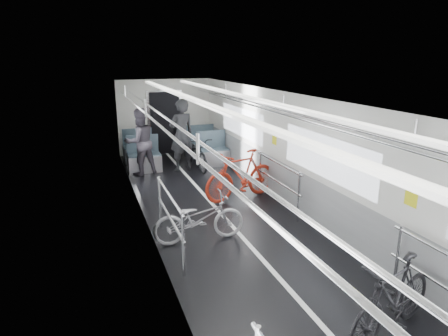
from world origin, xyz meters
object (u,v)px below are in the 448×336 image
Objects in this scene: bike_right_far at (241,175)px; bike_aisle at (196,153)px; bike_right_near at (393,298)px; bike_left_far at (199,218)px; person_standing at (182,135)px; person_seated at (140,142)px.

bike_aisle is at bearing 173.01° from bike_right_far.
bike_right_far reaches higher than bike_right_near.
bike_left_far is 0.90× the size of bike_aisle.
bike_left_far is 4.62m from bike_aisle.
bike_right_near is at bearing -92.70° from bike_aisle.
bike_right_far is 0.93× the size of person_standing.
bike_aisle is at bearing -13.86° from bike_left_far.
bike_right_far is at bearing 161.21° from bike_right_near.
bike_right_near is (1.40, -3.06, 0.05)m from bike_left_far.
bike_aisle is (-0.23, 7.53, -0.01)m from bike_right_near.
bike_left_far is at bearing -173.39° from bike_right_near.
bike_right_far is (1.47, 1.75, 0.14)m from bike_left_far.
person_standing is at bearing 166.72° from bike_right_near.
bike_aisle is (1.17, 4.47, 0.05)m from bike_left_far.
bike_right_near is 7.58m from person_standing.
person_seated is at bearing 5.56° from bike_left_far.
person_seated is at bearing -13.96° from person_standing.
person_standing is 1.11× the size of person_seated.
bike_aisle is (-0.29, 2.72, -0.09)m from bike_right_far.
bike_right_near is 7.54m from bike_aisle.
person_standing reaches higher than bike_left_far.
person_seated reaches higher than bike_right_near.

